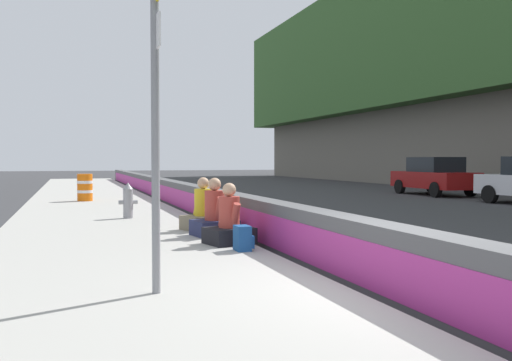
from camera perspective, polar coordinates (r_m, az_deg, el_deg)
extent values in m
plane|color=#353538|center=(6.56, 14.13, -11.93)|extent=(160.00, 160.00, 0.00)
cube|color=#A8A59E|center=(5.63, -9.98, -13.53)|extent=(80.00, 4.40, 0.14)
cube|color=#545456|center=(6.47, 14.16, -8.27)|extent=(76.00, 0.44, 0.85)
cube|color=#B2338C|center=(6.36, 12.42, -8.83)|extent=(74.48, 0.01, 0.54)
cylinder|color=gray|center=(6.15, -10.17, 5.40)|extent=(0.09, 0.09, 3.60)
cube|color=white|center=(6.29, -10.05, 14.53)|extent=(0.44, 0.02, 0.36)
cube|color=#1956AD|center=(6.29, -9.92, 14.53)|extent=(0.30, 0.01, 0.10)
cylinder|color=gray|center=(14.28, -12.84, -2.30)|extent=(0.24, 0.24, 0.72)
cone|color=gray|center=(14.25, -12.86, -0.54)|extent=(0.26, 0.26, 0.16)
cylinder|color=gray|center=(14.29, -12.17, -2.15)|extent=(0.10, 0.12, 0.10)
cylinder|color=gray|center=(14.26, -13.53, -2.17)|extent=(0.10, 0.12, 0.10)
cube|color=black|center=(9.71, -2.73, -5.61)|extent=(0.80, 0.88, 0.28)
cylinder|color=#AD3D33|center=(9.67, -2.73, -3.21)|extent=(0.36, 0.36, 0.53)
sphere|color=tan|center=(9.64, -2.74, -0.94)|extent=(0.24, 0.24, 0.24)
cylinder|color=#AD3D33|center=(9.84, -3.30, -3.43)|extent=(0.30, 0.19, 0.47)
cylinder|color=#AD3D33|center=(9.50, -2.15, -3.63)|extent=(0.30, 0.19, 0.47)
cube|color=#23284C|center=(10.79, -4.21, -4.80)|extent=(0.80, 0.89, 0.30)
cylinder|color=#AD3D33|center=(10.75, -4.22, -2.53)|extent=(0.38, 0.38, 0.56)
sphere|color=tan|center=(10.72, -4.23, -0.38)|extent=(0.25, 0.25, 0.25)
cylinder|color=#AD3D33|center=(10.94, -4.66, -2.74)|extent=(0.31, 0.18, 0.49)
cylinder|color=#AD3D33|center=(10.56, -3.76, -2.91)|extent=(0.31, 0.18, 0.49)
cube|color=#706651|center=(11.70, -5.36, -4.27)|extent=(0.88, 0.95, 0.29)
cylinder|color=gold|center=(11.66, -5.36, -2.22)|extent=(0.37, 0.37, 0.55)
sphere|color=tan|center=(11.64, -5.37, -0.27)|extent=(0.24, 0.24, 0.24)
cylinder|color=gold|center=(11.84, -5.89, -2.42)|extent=(0.31, 0.22, 0.48)
cylinder|color=gold|center=(11.49, -4.82, -2.55)|extent=(0.31, 0.22, 0.48)
cube|color=navy|center=(8.97, -1.40, -5.86)|extent=(0.32, 0.22, 0.40)
cube|color=navy|center=(9.02, -0.54, -6.20)|extent=(0.22, 0.06, 0.20)
cylinder|color=orange|center=(20.65, -16.96, -0.68)|extent=(0.52, 0.52, 0.95)
cylinder|color=white|center=(20.64, -16.97, -0.15)|extent=(0.54, 0.54, 0.10)
cylinder|color=white|center=(20.65, -16.96, -1.07)|extent=(0.54, 0.54, 0.10)
cylinder|color=black|center=(22.26, 22.63, -1.29)|extent=(0.67, 0.24, 0.66)
cube|color=maroon|center=(26.50, 17.58, 0.07)|extent=(4.56, 1.97, 0.72)
cube|color=black|center=(26.40, 17.72, 1.56)|extent=(2.26, 1.70, 0.66)
cylinder|color=black|center=(27.27, 14.38, -0.60)|extent=(0.67, 0.24, 0.66)
cylinder|color=black|center=(28.19, 17.41, -0.54)|extent=(0.67, 0.24, 0.66)
cylinder|color=black|center=(24.84, 17.76, -0.89)|extent=(0.67, 0.24, 0.66)
cylinder|color=black|center=(25.84, 20.94, -0.82)|extent=(0.67, 0.24, 0.66)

